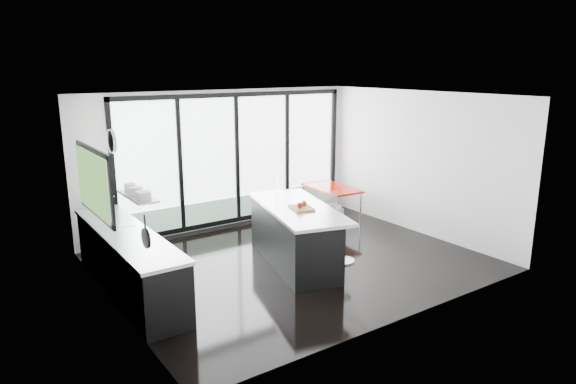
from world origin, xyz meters
TOP-DOWN VIEW (x-y plane):
  - floor at (0.00, 0.00)m, footprint 6.00×5.00m
  - ceiling at (0.00, 0.00)m, footprint 6.00×5.00m
  - wall_back at (0.27, 2.47)m, footprint 6.00×0.09m
  - wall_front at (0.00, -2.50)m, footprint 6.00×0.00m
  - wall_left at (-2.97, 0.27)m, footprint 0.26×5.00m
  - wall_right at (3.00, 0.00)m, footprint 0.00×5.00m
  - counter_cabinets at (-2.67, 0.40)m, footprint 0.69×3.24m
  - island at (-0.02, -0.04)m, footprint 1.60×2.59m
  - bar_stool_near at (0.69, -0.47)m, footprint 0.47×0.47m
  - bar_stool_far at (1.00, 0.24)m, footprint 0.62×0.62m
  - red_table at (2.14, 1.59)m, footprint 0.86×1.38m

SIDE VIEW (x-z plane):
  - floor at x=0.00m, z-range 0.00..0.00m
  - bar_stool_near at x=0.69m, z-range 0.00..0.68m
  - red_table at x=2.14m, z-range 0.00..0.71m
  - bar_stool_far at x=1.00m, z-range 0.00..0.77m
  - counter_cabinets at x=-2.67m, z-range -0.22..1.14m
  - island at x=-0.02m, z-range -0.14..1.14m
  - wall_back at x=0.27m, z-range -0.13..2.67m
  - wall_front at x=0.00m, z-range 0.00..2.80m
  - wall_right at x=3.00m, z-range 0.00..2.80m
  - wall_left at x=-2.97m, z-range 0.16..2.96m
  - ceiling at x=0.00m, z-range 2.80..2.80m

